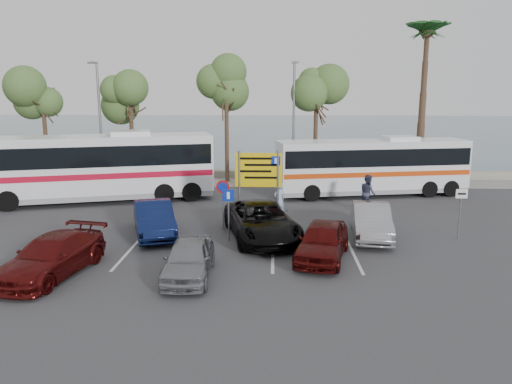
{
  "coord_description": "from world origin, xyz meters",
  "views": [
    {
      "loc": [
        1.73,
        -19.78,
        6.41
      ],
      "look_at": [
        0.89,
        3.0,
        1.69
      ],
      "focal_mm": 35.0,
      "sensor_mm": 36.0,
      "label": 1
    }
  ],
  "objects_px": {
    "street_lamp_right": "(294,117)",
    "pedestrian_near": "(279,200)",
    "pedestrian_far": "(368,193)",
    "car_silver_a": "(189,259)",
    "car_blue": "(154,219)",
    "suv_black": "(262,221)",
    "car_maroon": "(52,256)",
    "car_red": "(323,241)",
    "coach_bus_left": "(97,169)",
    "coach_bus_right": "(372,168)",
    "car_silver_b": "(371,221)",
    "direction_sign": "(259,176)",
    "street_lamp_left": "(99,117)"
  },
  "relations": [
    {
      "from": "coach_bus_right",
      "to": "car_silver_b",
      "type": "distance_m",
      "value": 9.2
    },
    {
      "from": "street_lamp_right",
      "to": "car_red",
      "type": "xyz_separation_m",
      "value": [
        0.6,
        -14.94,
        -3.87
      ]
    },
    {
      "from": "car_silver_b",
      "to": "car_silver_a",
      "type": "bearing_deg",
      "value": -139.49
    },
    {
      "from": "coach_bus_left",
      "to": "suv_black",
      "type": "height_order",
      "value": "coach_bus_left"
    },
    {
      "from": "street_lamp_right",
      "to": "pedestrian_near",
      "type": "relative_size",
      "value": 4.55
    },
    {
      "from": "car_silver_a",
      "to": "car_blue",
      "type": "height_order",
      "value": "car_blue"
    },
    {
      "from": "pedestrian_far",
      "to": "car_blue",
      "type": "bearing_deg",
      "value": 101.9
    },
    {
      "from": "coach_bus_right",
      "to": "car_red",
      "type": "distance_m",
      "value": 12.63
    },
    {
      "from": "street_lamp_right",
      "to": "direction_sign",
      "type": "distance_m",
      "value": 10.73
    },
    {
      "from": "coach_bus_right",
      "to": "car_silver_b",
      "type": "bearing_deg",
      "value": -100.58
    },
    {
      "from": "car_silver_a",
      "to": "pedestrian_near",
      "type": "distance_m",
      "value": 9.08
    },
    {
      "from": "car_silver_a",
      "to": "car_blue",
      "type": "xyz_separation_m",
      "value": [
        -2.4,
        5.0,
        0.09
      ]
    },
    {
      "from": "street_lamp_right",
      "to": "car_maroon",
      "type": "height_order",
      "value": "street_lamp_right"
    },
    {
      "from": "pedestrian_near",
      "to": "coach_bus_left",
      "type": "bearing_deg",
      "value": -50.38
    },
    {
      "from": "street_lamp_right",
      "to": "suv_black",
      "type": "distance_m",
      "value": 13.08
    },
    {
      "from": "street_lamp_left",
      "to": "car_red",
      "type": "height_order",
      "value": "street_lamp_left"
    },
    {
      "from": "coach_bus_left",
      "to": "suv_black",
      "type": "bearing_deg",
      "value": -36.05
    },
    {
      "from": "street_lamp_left",
      "to": "direction_sign",
      "type": "relative_size",
      "value": 2.23
    },
    {
      "from": "pedestrian_near",
      "to": "street_lamp_right",
      "type": "bearing_deg",
      "value": -130.3
    },
    {
      "from": "street_lamp_right",
      "to": "suv_black",
      "type": "xyz_separation_m",
      "value": [
        -1.8,
        -12.38,
        -3.81
      ]
    },
    {
      "from": "car_silver_b",
      "to": "street_lamp_right",
      "type": "bearing_deg",
      "value": 109.74
    },
    {
      "from": "car_blue",
      "to": "car_silver_b",
      "type": "distance_m",
      "value": 9.6
    },
    {
      "from": "coach_bus_left",
      "to": "pedestrian_far",
      "type": "distance_m",
      "value": 15.29
    },
    {
      "from": "coach_bus_right",
      "to": "pedestrian_far",
      "type": "height_order",
      "value": "coach_bus_right"
    },
    {
      "from": "coach_bus_left",
      "to": "car_maroon",
      "type": "relative_size",
      "value": 2.76
    },
    {
      "from": "car_maroon",
      "to": "street_lamp_right",
      "type": "bearing_deg",
      "value": 73.53
    },
    {
      "from": "car_red",
      "to": "car_maroon",
      "type": "bearing_deg",
      "value": -153.56
    },
    {
      "from": "car_maroon",
      "to": "car_silver_b",
      "type": "height_order",
      "value": "car_silver_b"
    },
    {
      "from": "direction_sign",
      "to": "car_blue",
      "type": "bearing_deg",
      "value": -159.76
    },
    {
      "from": "car_silver_b",
      "to": "pedestrian_near",
      "type": "distance_m",
      "value": 5.32
    },
    {
      "from": "street_lamp_left",
      "to": "car_silver_a",
      "type": "bearing_deg",
      "value": -62.66
    },
    {
      "from": "coach_bus_left",
      "to": "car_red",
      "type": "bearing_deg",
      "value": -38.49
    },
    {
      "from": "car_blue",
      "to": "car_silver_b",
      "type": "xyz_separation_m",
      "value": [
        9.6,
        0.0,
        -0.02
      ]
    },
    {
      "from": "car_silver_a",
      "to": "car_red",
      "type": "relative_size",
      "value": 0.92
    },
    {
      "from": "car_maroon",
      "to": "car_red",
      "type": "relative_size",
      "value": 1.13
    },
    {
      "from": "suv_black",
      "to": "car_silver_a",
      "type": "bearing_deg",
      "value": -131.1
    },
    {
      "from": "coach_bus_left",
      "to": "car_silver_a",
      "type": "distance_m",
      "value": 13.75
    },
    {
      "from": "street_lamp_right",
      "to": "pedestrian_near",
      "type": "distance_m",
      "value": 9.35
    },
    {
      "from": "street_lamp_left",
      "to": "coach_bus_left",
      "type": "bearing_deg",
      "value": -73.64
    },
    {
      "from": "direction_sign",
      "to": "coach_bus_left",
      "type": "bearing_deg",
      "value": 152.32
    },
    {
      "from": "car_silver_b",
      "to": "street_lamp_left",
      "type": "bearing_deg",
      "value": 148.81
    },
    {
      "from": "coach_bus_right",
      "to": "car_silver_b",
      "type": "height_order",
      "value": "coach_bus_right"
    },
    {
      "from": "direction_sign",
      "to": "suv_black",
      "type": "relative_size",
      "value": 0.64
    },
    {
      "from": "suv_black",
      "to": "car_red",
      "type": "bearing_deg",
      "value": -60.55
    },
    {
      "from": "car_red",
      "to": "coach_bus_left",
      "type": "bearing_deg",
      "value": 155.7
    },
    {
      "from": "street_lamp_left",
      "to": "pedestrian_far",
      "type": "distance_m",
      "value": 18.52
    },
    {
      "from": "coach_bus_left",
      "to": "coach_bus_right",
      "type": "height_order",
      "value": "coach_bus_left"
    },
    {
      "from": "car_silver_a",
      "to": "coach_bus_left",
      "type": "bearing_deg",
      "value": 120.42
    },
    {
      "from": "pedestrian_near",
      "to": "pedestrian_far",
      "type": "xyz_separation_m",
      "value": [
        4.75,
        1.5,
        0.1
      ]
    },
    {
      "from": "coach_bus_left",
      "to": "car_blue",
      "type": "bearing_deg",
      "value": -54.02
    }
  ]
}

